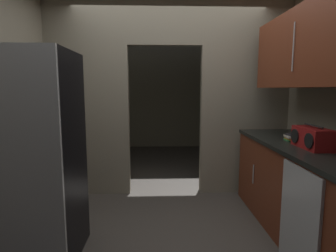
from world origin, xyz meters
TOP-DOWN VIEW (x-y plane):
  - ground at (0.00, 0.00)m, footprint 20.00×20.00m
  - kitchen_partition at (0.02, 1.26)m, footprint 3.25×0.12m
  - adjoining_room_shell at (0.00, 3.37)m, footprint 3.25×3.20m
  - refrigerator at (-1.23, -0.21)m, footprint 0.78×0.71m
  - lower_cabinet_run at (1.27, 0.07)m, footprint 0.70×2.06m
  - dishwasher at (0.93, -0.50)m, footprint 0.02×0.56m
  - upper_cabinet_counterside at (1.27, 0.07)m, footprint 0.36×1.85m
  - boombox at (1.24, -0.08)m, footprint 0.21×0.41m
  - book_stack at (1.23, 0.27)m, footprint 0.13×0.17m

SIDE VIEW (x-z plane):
  - ground at x=0.00m, z-range 0.00..0.00m
  - dishwasher at x=0.93m, z-range 0.00..0.85m
  - lower_cabinet_run at x=1.27m, z-range 0.00..0.91m
  - refrigerator at x=-1.23m, z-range 0.00..1.75m
  - book_stack at x=1.23m, z-range 0.91..0.98m
  - boombox at x=1.24m, z-range 0.90..1.11m
  - adjoining_room_shell at x=0.00m, z-range 0.00..2.63m
  - kitchen_partition at x=0.02m, z-range 0.09..2.72m
  - upper_cabinet_counterside at x=1.27m, z-range 1.46..2.20m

